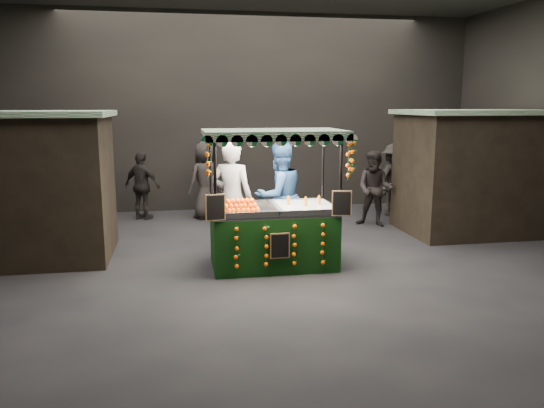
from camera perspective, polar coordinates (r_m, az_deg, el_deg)
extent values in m
plane|color=black|center=(9.43, 1.23, -6.12)|extent=(12.00, 12.00, 0.00)
cube|color=black|center=(13.97, -2.85, 9.70)|extent=(12.00, 0.10, 5.00)
cube|color=black|center=(4.26, 14.89, 7.45)|extent=(12.00, 0.10, 5.00)
cube|color=black|center=(10.30, -24.73, 1.46)|extent=(2.80, 2.00, 2.50)
cube|color=#135725|center=(10.20, -25.30, 8.69)|extent=(3.00, 2.20, 0.10)
cube|color=black|center=(12.16, 20.57, 3.00)|extent=(2.80, 2.00, 2.50)
cube|color=#135725|center=(12.07, 20.98, 9.13)|extent=(3.00, 2.20, 0.10)
cube|color=black|center=(9.04, 0.13, -3.80)|extent=(2.04, 1.11, 0.93)
cube|color=#BBBDC2|center=(8.93, 0.13, -0.80)|extent=(2.04, 1.11, 0.04)
cylinder|color=black|center=(8.26, -6.00, -0.61)|extent=(0.05, 0.05, 2.23)
cylinder|color=black|center=(8.63, 7.26, -0.16)|extent=(0.05, 0.05, 2.23)
cylinder|color=black|center=(9.30, -6.49, 0.63)|extent=(0.05, 0.05, 2.23)
cylinder|color=black|center=(9.63, 5.39, 0.99)|extent=(0.05, 0.05, 2.23)
cube|color=#135725|center=(8.77, 0.13, 7.67)|extent=(2.27, 1.35, 0.07)
cube|color=silver|center=(9.04, 3.61, -0.33)|extent=(0.91, 1.00, 0.07)
cube|color=black|center=(8.20, -6.04, -0.37)|extent=(0.31, 0.09, 0.41)
cube|color=black|center=(8.57, 7.44, 0.08)|extent=(0.31, 0.09, 0.41)
cube|color=black|center=(8.46, 0.85, -4.48)|extent=(0.32, 0.02, 0.41)
imported|color=gray|center=(9.61, -4.29, 0.57)|extent=(0.90, 0.77, 2.09)
imported|color=#284D82|center=(9.94, 0.77, 0.81)|extent=(1.21, 1.09, 2.05)
imported|color=#282420|center=(12.06, -4.21, 1.69)|extent=(0.66, 0.47, 1.70)
imported|color=black|center=(12.21, 10.88, 1.61)|extent=(1.04, 0.99, 1.69)
imported|color=black|center=(13.05, -13.64, 1.93)|extent=(1.02, 0.86, 1.63)
imported|color=black|center=(13.48, 12.84, 2.54)|extent=(1.30, 1.25, 1.78)
imported|color=#2D2724|center=(12.91, -7.05, 2.53)|extent=(1.07, 0.97, 1.84)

